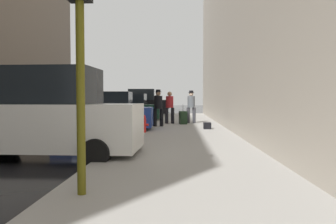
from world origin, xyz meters
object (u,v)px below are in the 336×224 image
Objects in this scene: parked_blue_sedan at (106,113)px; duffel_bag at (207,126)px; traffic_light at (80,8)px; pedestrian_in_red_jacket at (170,106)px; parked_dark_green_sedan at (128,109)px; parked_black_suv at (140,104)px; parked_gray_coupe at (152,104)px; fire_hydrant at (143,124)px; pedestrian_with_beanie at (191,105)px; rolling_suitcase at (183,118)px; parked_white_van at (48,118)px; parked_red_hatchback at (147,105)px; pedestrian_with_fedora at (158,106)px.

duffel_bag is at bearing 4.00° from parked_blue_sedan.
pedestrian_in_red_jacket is (0.86, 13.05, -1.65)m from traffic_light.
parked_dark_green_sedan is (0.00, 6.29, 0.00)m from parked_blue_sedan.
parked_black_suv is 1.29× the size of traffic_light.
traffic_light is 2.11× the size of pedestrian_in_red_jacket.
parked_dark_green_sedan is at bearing -90.00° from parked_gray_coupe.
pedestrian_with_beanie is at bearing 67.48° from fire_hydrant.
traffic_light reaches higher than fire_hydrant.
fire_hydrant is at bearing -35.84° from parked_blue_sedan.
fire_hydrant is 3.12m from duffel_bag.
rolling_suitcase is (1.62, 4.29, -0.01)m from fire_hydrant.
parked_white_van is at bearing 118.86° from traffic_light.
traffic_light is (1.85, -28.52, 1.91)m from parked_red_hatchback.
rolling_suitcase is at bearing -43.96° from parked_dark_green_sedan.
parked_blue_sedan and parked_red_hatchback have the same top height.
parked_blue_sedan is 1.01× the size of parked_red_hatchback.
parked_white_van reaches higher than parked_dark_green_sedan.
parked_black_suv reaches higher than parked_gray_coupe.
parked_blue_sedan is 1.01× the size of parked_dark_green_sedan.
rolling_suitcase reaches higher than fire_hydrant.
parked_gray_coupe is 4.08× the size of rolling_suitcase.
rolling_suitcase is at bearing 69.28° from fire_hydrant.
pedestrian_in_red_jacket is (2.71, -21.12, 0.26)m from parked_gray_coupe.
parked_gray_coupe is at bearing 90.00° from parked_blue_sedan.
rolling_suitcase is at bearing 41.05° from parked_blue_sedan.
parked_dark_green_sedan is 7.81m from fire_hydrant.
parked_black_suv is at bearing 109.81° from rolling_suitcase.
duffel_bag is (2.26, -1.25, -0.85)m from pedestrian_with_fedora.
traffic_light is 13.62m from pedestrian_with_beanie.
duffel_bag is at bearing 31.20° from fire_hydrant.
fire_hydrant is at bearing -84.89° from parked_red_hatchback.
parked_red_hatchback is 17.43m from pedestrian_with_fedora.
pedestrian_with_beanie is 1.07m from rolling_suitcase.
parked_dark_green_sedan is 1.17× the size of traffic_light.
fire_hydrant is at bearing 70.18° from parked_white_van.
rolling_suitcase is (3.43, -9.51, -0.54)m from parked_black_suv.
parked_black_suv is 13.00m from duffel_bag.
parked_black_suv is 1.10× the size of parked_red_hatchback.
pedestrian_in_red_jacket is (2.71, -2.91, 0.26)m from parked_dark_green_sedan.
pedestrian_with_beanie is (3.88, -20.79, 0.29)m from parked_gray_coupe.
pedestrian_with_beanie is at bearing -66.18° from parked_black_suv.
parked_white_van is 5.35m from fire_hydrant.
pedestrian_with_beanie reaches higher than parked_gray_coupe.
pedestrian_with_beanie is (3.88, 10.01, 0.10)m from parked_white_van.
parked_red_hatchback is at bearing 102.18° from rolling_suitcase.
parked_dark_green_sedan is 12.57m from parked_red_hatchback.
traffic_light is 13.18m from pedestrian_in_red_jacket.
parked_dark_green_sedan and parked_red_hatchback have the same top height.
parked_blue_sedan is 10.03m from traffic_light.
rolling_suitcase is (1.22, 1.42, -0.65)m from pedestrian_with_fedora.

